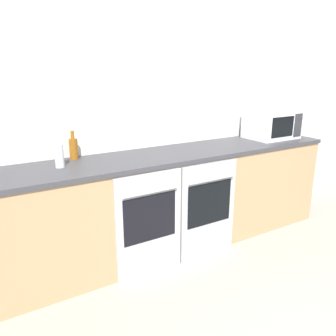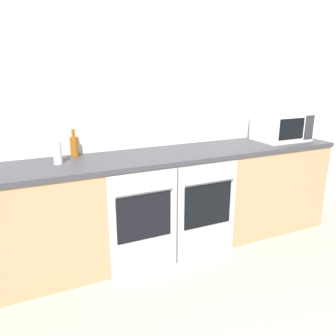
{
  "view_description": "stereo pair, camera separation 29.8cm",
  "coord_description": "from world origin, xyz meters",
  "px_view_note": "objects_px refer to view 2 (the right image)",
  "views": [
    {
      "loc": [
        -1.52,
        -0.58,
        1.64
      ],
      "look_at": [
        -0.06,
        1.89,
        0.8
      ],
      "focal_mm": 35.0,
      "sensor_mm": 36.0,
      "label": 1
    },
    {
      "loc": [
        -1.25,
        -0.72,
        1.64
      ],
      "look_at": [
        -0.06,
        1.89,
        0.8
      ],
      "focal_mm": 35.0,
      "sensor_mm": 36.0,
      "label": 2
    }
  ],
  "objects_px": {
    "bottle_amber": "(74,146)",
    "bottle_clear": "(57,152)",
    "oven_right": "(207,211)",
    "oven_left": "(144,224)",
    "microwave": "(281,126)"
  },
  "relations": [
    {
      "from": "oven_left",
      "to": "bottle_clear",
      "type": "height_order",
      "value": "bottle_clear"
    },
    {
      "from": "oven_left",
      "to": "oven_right",
      "type": "height_order",
      "value": "same"
    },
    {
      "from": "oven_right",
      "to": "microwave",
      "type": "xyz_separation_m",
      "value": [
        1.1,
        0.34,
        0.64
      ]
    },
    {
      "from": "oven_right",
      "to": "bottle_clear",
      "type": "relative_size",
      "value": 3.59
    },
    {
      "from": "oven_left",
      "to": "microwave",
      "type": "distance_m",
      "value": 1.84
    },
    {
      "from": "oven_right",
      "to": "bottle_amber",
      "type": "distance_m",
      "value": 1.29
    },
    {
      "from": "bottle_clear",
      "to": "bottle_amber",
      "type": "distance_m",
      "value": 0.25
    },
    {
      "from": "microwave",
      "to": "bottle_clear",
      "type": "height_order",
      "value": "microwave"
    },
    {
      "from": "oven_left",
      "to": "microwave",
      "type": "bearing_deg",
      "value": 11.44
    },
    {
      "from": "microwave",
      "to": "bottle_clear",
      "type": "relative_size",
      "value": 2.13
    },
    {
      "from": "bottle_amber",
      "to": "oven_left",
      "type": "bearing_deg",
      "value": -51.91
    },
    {
      "from": "bottle_clear",
      "to": "oven_right",
      "type": "bearing_deg",
      "value": -16.39
    },
    {
      "from": "oven_left",
      "to": "bottle_clear",
      "type": "bearing_deg",
      "value": 149.26
    },
    {
      "from": "bottle_amber",
      "to": "bottle_clear",
      "type": "bearing_deg",
      "value": -129.91
    },
    {
      "from": "oven_left",
      "to": "microwave",
      "type": "relative_size",
      "value": 1.69
    }
  ]
}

